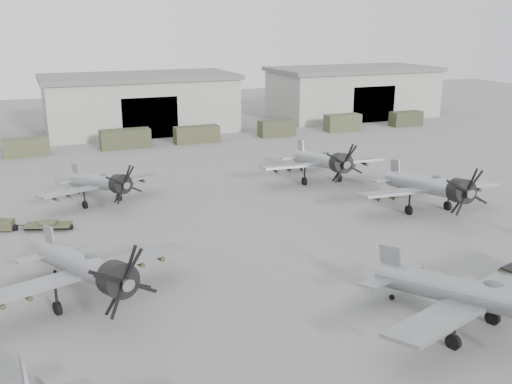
% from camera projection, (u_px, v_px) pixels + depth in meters
% --- Properties ---
extents(ground, '(220.00, 220.00, 0.00)m').
position_uv_depth(ground, '(350.00, 305.00, 34.22)').
color(ground, slate).
rests_on(ground, ground).
extents(hangar_center, '(29.00, 14.80, 8.70)m').
position_uv_depth(hangar_center, '(140.00, 103.00, 87.88)').
color(hangar_center, '#A4A49A').
rests_on(hangar_center, ground).
extents(hangar_right, '(29.00, 14.80, 8.70)m').
position_uv_depth(hangar_right, '(353.00, 92.00, 101.72)').
color(hangar_right, '#A4A49A').
rests_on(hangar_right, ground).
extents(support_truck_2, '(5.54, 2.20, 2.25)m').
position_uv_depth(support_truck_2, '(27.00, 147.00, 72.03)').
color(support_truck_2, '#46492F').
rests_on(support_truck_2, ground).
extents(support_truck_3, '(6.61, 2.20, 2.56)m').
position_uv_depth(support_truck_3, '(125.00, 139.00, 76.50)').
color(support_truck_3, '#3A3D28').
rests_on(support_truck_3, ground).
extents(support_truck_4, '(6.28, 2.20, 2.29)m').
position_uv_depth(support_truck_4, '(197.00, 134.00, 80.16)').
color(support_truck_4, '#403F2A').
rests_on(support_truck_4, ground).
extents(support_truck_5, '(5.38, 2.20, 2.35)m').
position_uv_depth(support_truck_5, '(277.00, 128.00, 84.65)').
color(support_truck_5, '#3C3F29').
rests_on(support_truck_5, ground).
extents(support_truck_6, '(5.67, 2.20, 2.58)m').
position_uv_depth(support_truck_6, '(343.00, 123.00, 88.73)').
color(support_truck_6, '#454930').
rests_on(support_truck_6, ground).
extents(support_truck_7, '(5.30, 2.20, 2.32)m').
position_uv_depth(support_truck_7, '(406.00, 119.00, 93.11)').
color(support_truck_7, '#363A26').
rests_on(support_truck_7, ground).
extents(aircraft_near_1, '(13.14, 11.83, 5.26)m').
position_uv_depth(aircraft_near_1, '(480.00, 297.00, 30.11)').
color(aircraft_near_1, gray).
rests_on(aircraft_near_1, ground).
extents(aircraft_mid_1, '(13.03, 11.73, 5.22)m').
position_uv_depth(aircraft_mid_1, '(88.00, 268.00, 33.62)').
color(aircraft_mid_1, gray).
rests_on(aircraft_mid_1, ground).
extents(aircraft_mid_2, '(13.46, 12.11, 5.37)m').
position_uv_depth(aircraft_mid_2, '(431.00, 186.00, 50.15)').
color(aircraft_mid_2, '#9B9DA4').
rests_on(aircraft_mid_2, ground).
extents(aircraft_far_0, '(11.50, 10.38, 4.64)m').
position_uv_depth(aircraft_far_0, '(102.00, 183.00, 52.45)').
color(aircraft_far_0, gray).
rests_on(aircraft_far_0, ground).
extents(aircraft_far_1, '(13.40, 12.06, 5.35)m').
position_uv_depth(aircraft_far_1, '(323.00, 161.00, 59.33)').
color(aircraft_far_1, '#9FA1A7').
rests_on(aircraft_far_1, ground).
extents(tug_trailer, '(6.37, 3.19, 1.27)m').
position_uv_depth(tug_trailer, '(20.00, 225.00, 46.37)').
color(tug_trailer, '#3E3E28').
rests_on(tug_trailer, ground).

